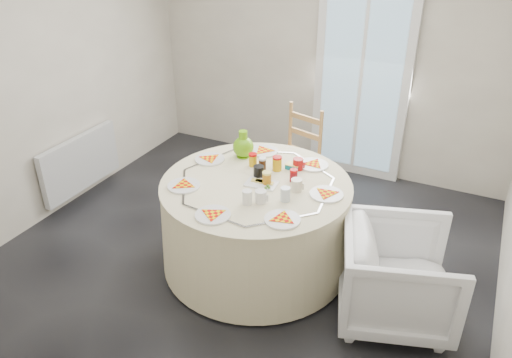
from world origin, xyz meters
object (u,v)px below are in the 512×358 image
at_px(radiator, 81,163).
at_px(table, 256,225).
at_px(wooden_chair, 293,158).
at_px(armchair, 398,273).
at_px(green_pitcher, 243,145).

distance_m(radiator, table, 2.08).
relative_size(wooden_chair, armchair, 1.22).
bearing_deg(green_pitcher, wooden_chair, 69.22).
relative_size(radiator, table, 0.65).
bearing_deg(wooden_chair, table, -67.73).
distance_m(table, green_pitcher, 0.69).
xyz_separation_m(radiator, green_pitcher, (1.77, 0.16, 0.49)).
height_order(radiator, table, table).
xyz_separation_m(radiator, armchair, (3.25, -0.34, 0.01)).
xyz_separation_m(armchair, green_pitcher, (-1.48, 0.49, 0.48)).
relative_size(table, armchair, 1.94).
relative_size(table, green_pitcher, 6.67).
height_order(table, green_pitcher, green_pitcher).
height_order(armchair, green_pitcher, green_pitcher).
bearing_deg(green_pitcher, radiator, 178.37).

